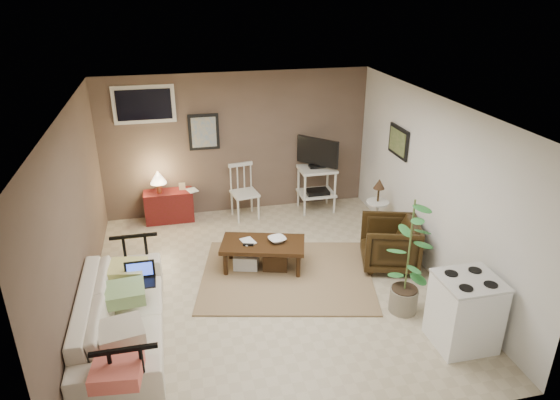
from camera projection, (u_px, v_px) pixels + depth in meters
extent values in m
plane|color=#C1B293|center=(268.00, 285.00, 6.66)|extent=(5.00, 5.00, 0.00)
cube|color=black|center=(204.00, 132.00, 8.17)|extent=(0.50, 0.03, 0.60)
cube|color=black|center=(399.00, 142.00, 7.44)|extent=(0.03, 0.60, 0.45)
cube|color=silver|center=(144.00, 105.00, 7.79)|extent=(0.96, 0.03, 0.60)
cube|color=#998059|center=(287.00, 275.00, 6.85)|extent=(2.66, 2.32, 0.02)
cube|color=#311B0D|center=(263.00, 244.00, 6.89)|extent=(1.26, 0.89, 0.06)
cylinder|color=#311B0D|center=(225.00, 264.00, 6.79)|extent=(0.06, 0.06, 0.36)
cylinder|color=#311B0D|center=(298.00, 266.00, 6.74)|extent=(0.06, 0.06, 0.36)
cylinder|color=#311B0D|center=(230.00, 248.00, 7.19)|extent=(0.06, 0.06, 0.36)
cylinder|color=#311B0D|center=(299.00, 250.00, 7.14)|extent=(0.06, 0.06, 0.36)
cube|color=black|center=(248.00, 245.00, 6.79)|extent=(0.15, 0.09, 0.02)
cube|color=#422E17|center=(275.00, 260.00, 6.98)|extent=(0.40, 0.37, 0.25)
cube|color=silver|center=(246.00, 261.00, 7.01)|extent=(0.40, 0.37, 0.21)
imported|color=silver|center=(120.00, 307.00, 5.47)|extent=(0.66, 2.24, 0.88)
cube|color=black|center=(141.00, 283.00, 5.77)|extent=(0.34, 0.24, 0.02)
cube|color=black|center=(140.00, 269.00, 5.83)|extent=(0.34, 0.02, 0.22)
cube|color=blue|center=(140.00, 270.00, 5.83)|extent=(0.29, 0.00, 0.17)
cube|color=maroon|center=(169.00, 206.00, 8.35)|extent=(0.79, 0.35, 0.53)
cylinder|color=#AB6C41|center=(159.00, 188.00, 8.15)|extent=(0.09, 0.09, 0.18)
cone|color=beige|center=(158.00, 177.00, 8.07)|extent=(0.26, 0.26, 0.21)
cube|color=tan|center=(182.00, 186.00, 8.28)|extent=(0.11, 0.02, 0.13)
cube|color=silver|center=(245.00, 194.00, 8.40)|extent=(0.48, 0.48, 0.04)
cylinder|color=silver|center=(238.00, 212.00, 8.28)|extent=(0.04, 0.04, 0.42)
cylinder|color=silver|center=(259.00, 208.00, 8.40)|extent=(0.04, 0.04, 0.42)
cylinder|color=silver|center=(232.00, 204.00, 8.58)|extent=(0.04, 0.04, 0.42)
cylinder|color=silver|center=(252.00, 200.00, 8.70)|extent=(0.04, 0.04, 0.42)
cube|color=silver|center=(240.00, 164.00, 8.37)|extent=(0.42, 0.11, 0.06)
cube|color=silver|center=(317.00, 169.00, 8.56)|extent=(0.61, 0.50, 0.04)
cube|color=silver|center=(316.00, 193.00, 8.74)|extent=(0.61, 0.50, 0.03)
cylinder|color=silver|center=(305.00, 195.00, 8.46)|extent=(0.04, 0.04, 0.78)
cylinder|color=silver|center=(335.00, 192.00, 8.57)|extent=(0.04, 0.04, 0.78)
cylinder|color=silver|center=(298.00, 186.00, 8.84)|extent=(0.04, 0.04, 0.78)
cylinder|color=silver|center=(327.00, 183.00, 8.95)|extent=(0.04, 0.04, 0.78)
cube|color=black|center=(317.00, 166.00, 8.54)|extent=(0.28, 0.16, 0.03)
cube|color=black|center=(317.00, 152.00, 8.43)|extent=(0.57, 0.61, 0.47)
cube|color=#F5AF5F|center=(317.00, 152.00, 8.43)|extent=(0.46, 0.50, 0.38)
cube|color=black|center=(317.00, 193.00, 8.68)|extent=(0.39, 0.28, 0.11)
cylinder|color=silver|center=(375.00, 233.00, 7.99)|extent=(0.25, 0.25, 0.03)
cylinder|color=silver|center=(376.00, 218.00, 7.88)|extent=(0.05, 0.05, 0.53)
cylinder|color=silver|center=(378.00, 202.00, 7.77)|extent=(0.35, 0.35, 0.03)
cylinder|color=black|center=(378.00, 194.00, 7.72)|extent=(0.03, 0.03, 0.23)
cone|color=#382517|center=(379.00, 184.00, 7.65)|extent=(0.18, 0.18, 0.16)
imported|color=black|center=(390.00, 241.00, 6.96)|extent=(0.89, 0.92, 0.77)
cylinder|color=gray|center=(403.00, 300.00, 6.08)|extent=(0.34, 0.34, 0.30)
cylinder|color=#4C602D|center=(410.00, 246.00, 5.78)|extent=(0.02, 0.02, 1.18)
cube|color=white|center=(465.00, 313.00, 5.43)|extent=(0.62, 0.58, 0.80)
cube|color=silver|center=(470.00, 280.00, 5.27)|extent=(0.64, 0.60, 0.03)
cylinder|color=black|center=(466.00, 288.00, 5.10)|extent=(0.14, 0.14, 0.01)
cylinder|color=black|center=(491.00, 284.00, 5.16)|extent=(0.14, 0.14, 0.01)
cylinder|color=black|center=(451.00, 273.00, 5.36)|extent=(0.14, 0.14, 0.01)
cylinder|color=black|center=(475.00, 270.00, 5.42)|extent=(0.14, 0.14, 0.01)
imported|color=#311B0D|center=(277.00, 234.00, 6.86)|extent=(0.24, 0.11, 0.24)
imported|color=#311B0D|center=(242.00, 236.00, 6.81)|extent=(0.17, 0.06, 0.23)
imported|color=#311B0D|center=(187.00, 186.00, 8.18)|extent=(0.15, 0.07, 0.21)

